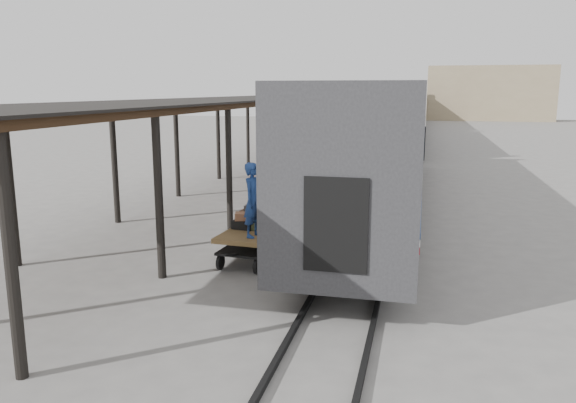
% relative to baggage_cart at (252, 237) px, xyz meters
% --- Properties ---
extents(ground, '(160.00, 160.00, 0.00)m').
position_rel_baggage_cart_xyz_m(ground, '(-0.39, 0.18, -0.65)').
color(ground, slate).
rests_on(ground, ground).
extents(train, '(3.45, 76.01, 4.01)m').
position_rel_baggage_cart_xyz_m(train, '(2.80, 33.98, 2.04)').
color(train, silver).
rests_on(train, ground).
extents(canopy, '(4.90, 64.30, 4.15)m').
position_rel_baggage_cart_xyz_m(canopy, '(-3.79, 24.18, 3.36)').
color(canopy, '#422B19').
rests_on(canopy, ground).
extents(rails, '(1.54, 150.00, 0.12)m').
position_rel_baggage_cart_xyz_m(rails, '(2.81, 34.18, -0.59)').
color(rails, black).
rests_on(rails, ground).
extents(building_far, '(18.00, 10.00, 8.00)m').
position_rel_baggage_cart_xyz_m(building_far, '(13.61, 78.18, 3.35)').
color(building_far, tan).
rests_on(building_far, ground).
extents(building_left, '(12.00, 8.00, 6.00)m').
position_rel_baggage_cart_xyz_m(building_left, '(-10.39, 82.18, 2.35)').
color(building_left, tan).
rests_on(building_left, ground).
extents(baggage_cart, '(1.44, 2.49, 0.86)m').
position_rel_baggage_cart_xyz_m(baggage_cart, '(0.00, 0.00, 0.00)').
color(baggage_cart, brown).
rests_on(baggage_cart, ground).
extents(suitcase_stack, '(1.27, 1.12, 0.57)m').
position_rel_baggage_cart_xyz_m(suitcase_stack, '(-0.05, 0.36, 0.40)').
color(suitcase_stack, '#3A3A3C').
rests_on(suitcase_stack, baggage_cart).
extents(luggage_tug, '(1.16, 1.55, 1.23)m').
position_rel_baggage_cart_xyz_m(luggage_tug, '(-3.15, 15.43, -0.09)').
color(luggage_tug, maroon).
rests_on(luggage_tug, ground).
extents(porter, '(0.60, 0.77, 1.88)m').
position_rel_baggage_cart_xyz_m(porter, '(0.25, -0.65, 1.15)').
color(porter, navy).
rests_on(porter, baggage_cart).
extents(pedestrian, '(1.17, 0.52, 1.97)m').
position_rel_baggage_cart_xyz_m(pedestrian, '(-2.82, 11.97, 0.34)').
color(pedestrian, black).
rests_on(pedestrian, ground).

